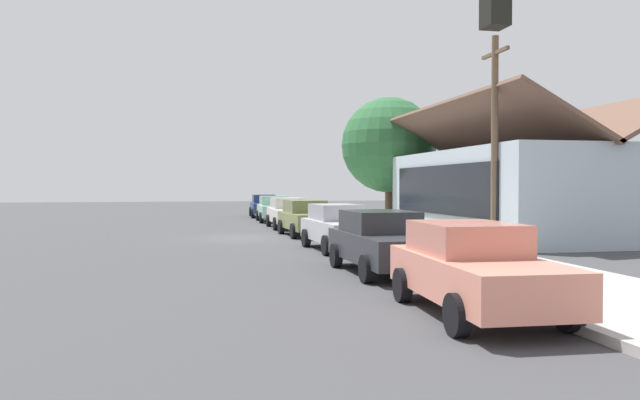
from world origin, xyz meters
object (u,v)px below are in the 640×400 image
Objects in this scene: car_ivory at (289,213)px; traffic_light_main at (620,76)px; car_coral at (474,268)px; car_charcoal at (383,241)px; car_olive at (306,218)px; shade_tree at (389,145)px; car_seafoam at (274,209)px; car_navy at (264,206)px; car_silver at (339,227)px; fire_hydrant_red at (303,215)px; utility_pole_wooden at (495,138)px.

traffic_light_main is at bearing -0.63° from car_ivory.
traffic_light_main is at bearing 1.09° from car_coral.
car_charcoal is 0.87× the size of traffic_light_main.
shade_tree is at bearing 134.69° from car_olive.
car_olive is at bearing 179.34° from traffic_light_main.
traffic_light_main is at bearing 1.38° from car_seafoam.
car_navy is 5.65m from car_seafoam.
traffic_light_main is (25.70, -0.22, 2.68)m from car_ivory.
car_olive is 16.85m from car_coral.
car_silver is 14.79m from shade_tree.
car_coral is 6.37× the size of fire_hydrant_red.
car_navy is 6.82× the size of fire_hydrant_red.
car_ivory and car_coral have the same top height.
car_navy and car_coral have the same top height.
fire_hydrant_red is (-14.88, 1.40, -0.32)m from car_silver.
car_navy is 0.65× the size of utility_pole_wooden.
car_olive is at bearing 2.72° from car_navy.
car_charcoal is (11.72, -0.15, 0.00)m from car_olive.
car_ivory reaches higher than fire_hydrant_red.
car_navy is 28.20m from car_charcoal.
utility_pole_wooden reaches higher than car_coral.
car_ivory is 11.19m from car_silver.
traffic_light_main is (8.93, -0.09, 2.68)m from car_charcoal.
car_seafoam is 0.61× the size of utility_pole_wooden.
utility_pole_wooden reaches higher than car_seafoam.
car_navy and car_seafoam have the same top height.
car_ivory is 21.90m from car_coral.
car_seafoam is 5.79m from car_ivory.
shade_tree is at bearing 58.48° from car_seafoam.
utility_pole_wooden is (-9.80, 5.57, 3.11)m from car_coral.
car_coral is at bearing -0.47° from car_ivory.
car_coral is at bearing -14.83° from shade_tree.
car_olive is 6.14m from car_silver.
car_seafoam is 1.00× the size of car_charcoal.
car_ivory is at bearing 2.07° from car_seafoam.
shade_tree is at bearing 35.01° from car_navy.
car_charcoal is 6.38× the size of fire_hydrant_red.
fire_hydrant_red is at bearing 167.46° from car_olive.
shade_tree reaches higher than car_olive.
car_silver is 0.62× the size of utility_pole_wooden.
traffic_light_main is 7.32× the size of fire_hydrant_red.
traffic_light_main is (37.13, -0.21, 2.68)m from car_navy.
utility_pole_wooden is 16.65m from fire_hydrant_red.
traffic_light_main is (3.80, -0.09, 2.68)m from car_coral.
car_silver is 14.95m from fire_hydrant_red.
car_olive is at bearing 1.99° from car_seafoam.
shade_tree is (4.04, 6.17, 3.76)m from car_seafoam.
fire_hydrant_red is (-8.74, 1.42, -0.32)m from car_olive.
fire_hydrant_red is (-3.69, 1.44, -0.32)m from car_ivory.
car_silver is (6.14, 0.02, 0.00)m from car_olive.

